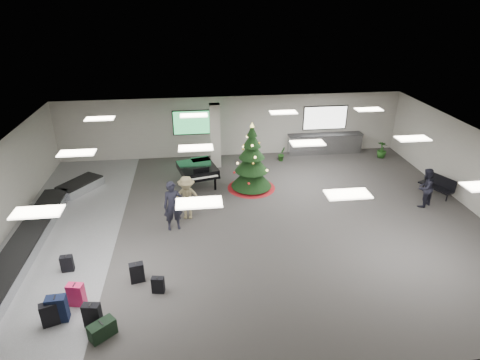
{
  "coord_description": "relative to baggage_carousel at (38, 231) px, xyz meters",
  "views": [
    {
      "loc": [
        -2.04,
        -13.16,
        8.14
      ],
      "look_at": [
        -0.32,
        1.0,
        1.33
      ],
      "focal_mm": 30.0,
      "sensor_mm": 36.0,
      "label": 1
    }
  ],
  "objects": [
    {
      "name": "ground",
      "position": [
        7.84,
        0.08,
        -0.21
      ],
      "size": [
        18.0,
        18.0,
        0.0
      ],
      "primitive_type": "plane",
      "color": "#363331",
      "rests_on": "ground"
    },
    {
      "name": "room_envelope",
      "position": [
        7.46,
        0.75,
        2.12
      ],
      "size": [
        18.02,
        14.02,
        3.21
      ],
      "color": "#B5B2A5",
      "rests_on": "ground"
    },
    {
      "name": "baggage_carousel",
      "position": [
        0.0,
        0.0,
        0.0
      ],
      "size": [
        2.28,
        9.71,
        0.43
      ],
      "color": "silver",
      "rests_on": "ground"
    },
    {
      "name": "service_counter",
      "position": [
        12.84,
        6.73,
        0.33
      ],
      "size": [
        4.05,
        0.65,
        1.08
      ],
      "color": "silver",
      "rests_on": "ground"
    },
    {
      "name": "suitcase_0",
      "position": [
        1.74,
        -4.47,
        0.13
      ],
      "size": [
        0.5,
        0.38,
        0.7
      ],
      "rotation": [
        0.0,
        0.0,
        0.34
      ],
      "color": "black",
      "rests_on": "ground"
    },
    {
      "name": "suitcase_1",
      "position": [
        2.89,
        -4.65,
        0.14
      ],
      "size": [
        0.49,
        0.31,
        0.72
      ],
      "rotation": [
        0.0,
        0.0,
        -0.16
      ],
      "color": "black",
      "rests_on": "ground"
    },
    {
      "name": "pink_suitcase",
      "position": [
        2.27,
        -3.79,
        0.14
      ],
      "size": [
        0.49,
        0.34,
        0.72
      ],
      "rotation": [
        0.0,
        0.0,
        -0.19
      ],
      "color": "#CE1A4D",
      "rests_on": "ground"
    },
    {
      "name": "suitcase_3",
      "position": [
        3.86,
        -2.96,
        0.11
      ],
      "size": [
        0.47,
        0.32,
        0.67
      ],
      "rotation": [
        0.0,
        0.0,
        0.22
      ],
      "color": "black",
      "rests_on": "ground"
    },
    {
      "name": "navy_suitcase",
      "position": [
        1.92,
        -4.35,
        0.18
      ],
      "size": [
        0.52,
        0.32,
        0.81
      ],
      "rotation": [
        0.0,
        0.0,
        0.05
      ],
      "color": "black",
      "rests_on": "ground"
    },
    {
      "name": "green_duffel",
      "position": [
        3.2,
        -5.07,
        0.01
      ],
      "size": [
        0.74,
        0.7,
        0.48
      ],
      "rotation": [
        0.0,
        0.0,
        0.69
      ],
      "color": "black",
      "rests_on": "ground"
    },
    {
      "name": "suitcase_7",
      "position": [
        4.52,
        -3.54,
        0.05
      ],
      "size": [
        0.39,
        0.25,
        0.54
      ],
      "rotation": [
        0.0,
        0.0,
        -0.18
      ],
      "color": "black",
      "rests_on": "ground"
    },
    {
      "name": "suitcase_8",
      "position": [
        1.59,
        -2.18,
        0.06
      ],
      "size": [
        0.39,
        0.25,
        0.57
      ],
      "rotation": [
        0.0,
        0.0,
        0.09
      ],
      "color": "black",
      "rests_on": "ground"
    },
    {
      "name": "christmas_tree",
      "position": [
        8.26,
        2.97,
        0.84
      ],
      "size": [
        2.16,
        2.16,
        3.08
      ],
      "color": "maroon",
      "rests_on": "ground"
    },
    {
      "name": "grand_piano",
      "position": [
        5.89,
        3.47,
        0.6
      ],
      "size": [
        1.95,
        2.3,
        1.14
      ],
      "rotation": [
        0.0,
        0.0,
        0.24
      ],
      "color": "black",
      "rests_on": "ground"
    },
    {
      "name": "bench",
      "position": [
        16.16,
        1.25,
        0.31
      ],
      "size": [
        1.05,
        1.52,
        0.92
      ],
      "rotation": [
        0.0,
        0.0,
        0.41
      ],
      "color": "black",
      "rests_on": "ground"
    },
    {
      "name": "traveler_a",
      "position": [
        4.9,
        -0.05,
        0.75
      ],
      "size": [
        0.77,
        0.57,
        1.92
      ],
      "primitive_type": "imported",
      "rotation": [
        0.0,
        0.0,
        0.17
      ],
      "color": "black",
      "rests_on": "ground"
    },
    {
      "name": "traveler_b",
      "position": [
        5.41,
        0.68,
        0.67
      ],
      "size": [
        1.21,
        0.79,
        1.77
      ],
      "primitive_type": "imported",
      "rotation": [
        0.0,
        0.0,
        -0.12
      ],
      "color": "#8E7F58",
      "rests_on": "ground"
    },
    {
      "name": "traveler_bench",
      "position": [
        15.04,
        0.48,
        0.62
      ],
      "size": [
        1.02,
        0.95,
        1.67
      ],
      "primitive_type": "imported",
      "rotation": [
        0.0,
        0.0,
        3.65
      ],
      "color": "black",
      "rests_on": "ground"
    },
    {
      "name": "potted_plant_left",
      "position": [
        10.29,
        5.94,
        0.16
      ],
      "size": [
        0.52,
        0.52,
        0.74
      ],
      "primitive_type": "imported",
      "rotation": [
        0.0,
        0.0,
        0.83
      ],
      "color": "#123A13",
      "rests_on": "ground"
    },
    {
      "name": "potted_plant_right",
      "position": [
        15.67,
        5.73,
        0.24
      ],
      "size": [
        0.71,
        0.71,
        0.9
      ],
      "primitive_type": "imported",
      "rotation": [
        0.0,
        0.0,
        2.44
      ],
      "color": "#123A13",
      "rests_on": "ground"
    }
  ]
}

